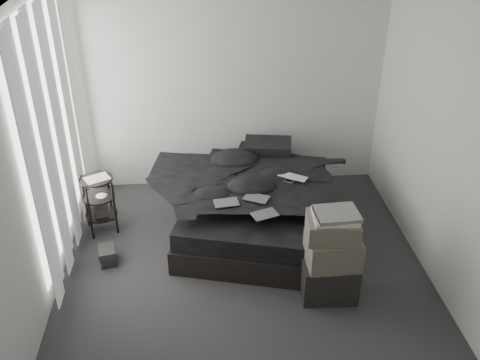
{
  "coord_description": "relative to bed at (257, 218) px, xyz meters",
  "views": [
    {
      "loc": [
        -0.39,
        -3.86,
        3.45
      ],
      "look_at": [
        0.0,
        0.8,
        0.75
      ],
      "focal_mm": 40.0,
      "sensor_mm": 36.0,
      "label": 1
    }
  ],
  "objects": [
    {
      "name": "wall_back",
      "position": [
        -0.2,
        1.08,
        1.17
      ],
      "size": [
        3.6,
        0.01,
        2.6
      ],
      "primitive_type": "cube",
      "color": "silver",
      "rests_on": "ground"
    },
    {
      "name": "comic_a",
      "position": [
        -0.36,
        -0.44,
        0.56
      ],
      "size": [
        0.26,
        0.19,
        0.01
      ],
      "primitive_type": "cube",
      "rotation": [
        0.0,
        0.0,
        0.13
      ],
      "color": "black",
      "rests_on": "duvet"
    },
    {
      "name": "laptop",
      "position": [
        0.35,
        -0.05,
        0.57
      ],
      "size": [
        0.37,
        0.33,
        0.02
      ],
      "primitive_type": "imported",
      "rotation": [
        0.0,
        0.0,
        -0.57
      ],
      "color": "silver",
      "rests_on": "duvet"
    },
    {
      "name": "art_book_white",
      "position": [
        0.55,
        -1.12,
        0.74
      ],
      "size": [
        0.4,
        0.32,
        0.04
      ],
      "primitive_type": "cube",
      "rotation": [
        0.0,
        0.0,
        -0.05
      ],
      "color": "silver",
      "rests_on": "box_upper"
    },
    {
      "name": "wall_left",
      "position": [
        -2.0,
        -1.02,
        1.17
      ],
      "size": [
        0.01,
        4.2,
        2.6
      ],
      "primitive_type": "cube",
      "color": "silver",
      "rests_on": "ground"
    },
    {
      "name": "side_stand",
      "position": [
        -1.7,
        0.11,
        0.19
      ],
      "size": [
        0.44,
        0.44,
        0.64
      ],
      "primitive_type": "cylinder",
      "rotation": [
        0.0,
        0.0,
        0.32
      ],
      "color": "black",
      "rests_on": "floor"
    },
    {
      "name": "duvet",
      "position": [
        -0.01,
        -0.05,
        0.45
      ],
      "size": [
        1.79,
        1.95,
        0.22
      ],
      "primitive_type": "imported",
      "rotation": [
        0.0,
        0.0,
        -0.26
      ],
      "color": "black",
      "rests_on": "mattress"
    },
    {
      "name": "window_left",
      "position": [
        -1.98,
        -0.12,
        1.22
      ],
      "size": [
        0.02,
        2.0,
        2.3
      ],
      "primitive_type": "cube",
      "color": "white",
      "rests_on": "wall_left"
    },
    {
      "name": "comic_b",
      "position": [
        -0.05,
        -0.37,
        0.57
      ],
      "size": [
        0.29,
        0.25,
        0.01
      ],
      "primitive_type": "cube",
      "rotation": [
        0.0,
        0.0,
        -0.47
      ],
      "color": "black",
      "rests_on": "duvet"
    },
    {
      "name": "bed",
      "position": [
        0.0,
        0.0,
        0.0
      ],
      "size": [
        1.9,
        2.23,
        0.26
      ],
      "primitive_type": "cube",
      "rotation": [
        0.0,
        0.0,
        -0.26
      ],
      "color": "black",
      "rests_on": "floor"
    },
    {
      "name": "box_mid",
      "position": [
        0.56,
        -1.13,
        0.38
      ],
      "size": [
        0.48,
        0.38,
        0.28
      ],
      "primitive_type": "cube",
      "rotation": [
        0.0,
        0.0,
        0.02
      ],
      "color": "#5A5347",
      "rests_on": "box_lower"
    },
    {
      "name": "papers",
      "position": [
        -1.69,
        0.1,
        0.52
      ],
      "size": [
        0.31,
        0.28,
        0.01
      ],
      "primitive_type": "cube",
      "rotation": [
        0.0,
        0.0,
        0.5
      ],
      "color": "white",
      "rests_on": "side_stand"
    },
    {
      "name": "pillow_upper",
      "position": [
        0.2,
        0.7,
        0.53
      ],
      "size": [
        0.59,
        0.45,
        0.12
      ],
      "primitive_type": "cube",
      "rotation": [
        0.0,
        0.0,
        -0.15
      ],
      "color": "black",
      "rests_on": "pillow_lower"
    },
    {
      "name": "floor_books",
      "position": [
        -1.57,
        -0.48,
        -0.05
      ],
      "size": [
        0.2,
        0.26,
        0.16
      ],
      "primitive_type": "cube",
      "rotation": [
        0.0,
        0.0,
        0.22
      ],
      "color": "black",
      "rests_on": "floor"
    },
    {
      "name": "floor",
      "position": [
        -0.2,
        -1.02,
        -0.13
      ],
      "size": [
        3.6,
        4.2,
        0.01
      ],
      "primitive_type": "cube",
      "color": "#2E2E30",
      "rests_on": "ground"
    },
    {
      "name": "box_upper",
      "position": [
        0.54,
        -1.12,
        0.62
      ],
      "size": [
        0.48,
        0.4,
        0.2
      ],
      "primitive_type": "cube",
      "rotation": [
        0.0,
        0.0,
        -0.1
      ],
      "color": "#5A5347",
      "rests_on": "box_mid"
    },
    {
      "name": "wall_right",
      "position": [
        1.6,
        -1.02,
        1.17
      ],
      "size": [
        0.01,
        4.2,
        2.6
      ],
      "primitive_type": "cube",
      "color": "silver",
      "rests_on": "ground"
    },
    {
      "name": "art_book_snake",
      "position": [
        0.56,
        -1.13,
        0.78
      ],
      "size": [
        0.39,
        0.32,
        0.03
      ],
      "primitive_type": "cube",
      "rotation": [
        0.0,
        0.0,
        0.06
      ],
      "color": "silver",
      "rests_on": "art_book_white"
    },
    {
      "name": "mattress",
      "position": [
        0.0,
        0.0,
        0.23
      ],
      "size": [
        1.83,
        2.16,
        0.21
      ],
      "primitive_type": "cube",
      "rotation": [
        0.0,
        0.0,
        -0.26
      ],
      "color": "black",
      "rests_on": "bed"
    },
    {
      "name": "ceiling",
      "position": [
        -0.2,
        -1.02,
        2.47
      ],
      "size": [
        3.6,
        4.2,
        0.01
      ],
      "primitive_type": "cube",
      "color": "white",
      "rests_on": "ground"
    },
    {
      "name": "box_lower",
      "position": [
        0.55,
        -1.12,
        0.05
      ],
      "size": [
        0.52,
        0.42,
        0.37
      ],
      "primitive_type": "cube",
      "rotation": [
        0.0,
        0.0,
        -0.05
      ],
      "color": "black",
      "rests_on": "floor"
    },
    {
      "name": "curtain_left",
      "position": [
        -1.93,
        -0.12,
        1.15
      ],
      "size": [
        0.06,
        2.12,
        2.48
      ],
      "primitive_type": "cube",
      "color": "white",
      "rests_on": "wall_left"
    },
    {
      "name": "comic_c",
      "position": [
        -0.0,
        -0.67,
        0.58
      ],
      "size": [
        0.28,
        0.23,
        0.01
      ],
      "primitive_type": "cube",
      "rotation": [
        0.0,
        0.0,
        0.35
      ],
      "color": "black",
      "rests_on": "duvet"
    },
    {
      "name": "pillow_lower",
      "position": [
        0.15,
        0.73,
        0.4
      ],
      "size": [
        0.66,
        0.53,
        0.13
      ],
      "primitive_type": "cube",
      "rotation": [
        0.0,
        0.0,
        -0.26
      ],
      "color": "black",
      "rests_on": "mattress"
    }
  ]
}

